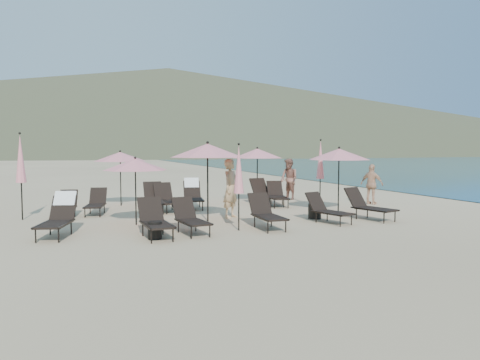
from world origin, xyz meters
name	(u,v)px	position (x,y,z in m)	size (l,w,h in m)	color
ground	(278,226)	(0.00, 0.00, 0.00)	(800.00, 800.00, 0.00)	#D6BA8C
volcanic_headland	(184,112)	(71.37, 302.62, 26.49)	(690.00, 690.00, 55.00)	brown
lounger_0	(58,216)	(-5.95, 0.56, 0.52)	(1.10, 1.86, 1.10)	black
lounger_1	(155,220)	(-3.66, -0.47, 0.45)	(0.70, 1.69, 0.96)	black
lounger_2	(190,217)	(-2.69, -0.29, 0.42)	(0.76, 1.63, 0.91)	black
lounger_3	(266,213)	(-0.49, -0.28, 0.44)	(0.68, 1.66, 0.94)	black
lounger_4	(328,209)	(1.63, -0.03, 0.41)	(0.98, 1.64, 0.89)	black
lounger_5	(369,205)	(3.17, 0.06, 0.45)	(1.06, 1.80, 0.97)	black
lounger_6	(66,205)	(-5.77, 3.79, 0.40)	(0.84, 1.58, 0.86)	black
lounger_7	(155,198)	(-2.80, 4.27, 0.48)	(0.75, 1.79, 1.02)	black
lounger_8	(166,199)	(-2.44, 4.13, 0.46)	(0.66, 1.72, 0.99)	black
lounger_9	(193,194)	(-1.29, 4.75, 0.52)	(0.93, 1.84, 1.10)	black
lounger_10	(266,193)	(1.59, 4.47, 0.48)	(0.87, 1.86, 1.03)	black
lounger_11	(277,195)	(1.94, 4.18, 0.44)	(0.98, 1.73, 0.94)	black
lounger_12	(96,203)	(-4.81, 4.24, 0.40)	(0.89, 1.59, 0.87)	black
umbrella_open_0	(135,165)	(-3.84, 1.60, 1.77)	(1.86, 1.86, 2.01)	black
umbrella_open_1	(208,151)	(-1.68, 1.48, 2.18)	(2.29, 2.29, 2.46)	black
umbrella_open_2	(339,154)	(3.17, 1.79, 2.03)	(2.14, 2.14, 2.30)	black
umbrella_open_3	(120,157)	(-3.75, 6.38, 1.91)	(2.01, 2.01, 2.16)	black
umbrella_open_4	(257,153)	(1.61, 5.44, 2.03)	(2.13, 2.13, 2.30)	black
umbrella_closed_0	(239,170)	(-1.34, -0.33, 1.67)	(0.28, 0.28, 2.39)	black
umbrella_closed_1	(320,160)	(3.16, 3.05, 1.80)	(0.30, 0.30, 2.59)	black
umbrella_closed_2	(21,159)	(-7.05, 3.80, 1.91)	(0.32, 0.32, 2.75)	black
side_table_0	(155,230)	(-3.70, -0.70, 0.22)	(0.35, 0.35, 0.44)	black
side_table_1	(315,211)	(1.67, 0.80, 0.24)	(0.42, 0.42, 0.48)	black
beachgoer_a	(231,188)	(-0.76, 1.95, 0.95)	(0.69, 0.46, 1.90)	tan
beachgoer_b	(289,179)	(3.40, 6.11, 0.90)	(0.87, 0.68, 1.79)	#8D5A49
beachgoer_c	(372,184)	(5.70, 3.35, 0.80)	(0.94, 0.39, 1.61)	tan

